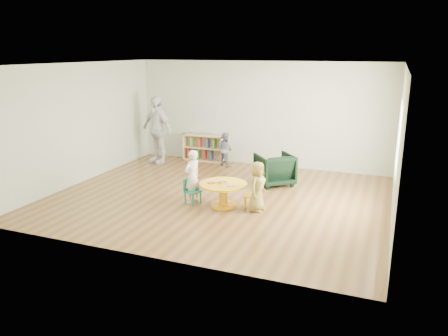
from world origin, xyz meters
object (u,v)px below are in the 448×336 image
(armchair, at_px, (275,169))
(child_left, at_px, (192,177))
(bookshelf, at_px, (204,148))
(kid_chair_left, at_px, (191,190))
(kid_chair_right, at_px, (253,195))
(toddler, at_px, (225,149))
(child_right, at_px, (257,187))
(activity_table, at_px, (223,190))
(adult_caretaker, at_px, (157,130))

(armchair, xyz_separation_m, child_left, (-1.25, -1.85, 0.19))
(child_left, bearing_deg, bookshelf, -140.06)
(kid_chair_left, xyz_separation_m, kid_chair_right, (1.27, 0.19, -0.00))
(bookshelf, bearing_deg, toddler, -22.07)
(kid_chair_right, bearing_deg, child_right, -144.61)
(kid_chair_left, bearing_deg, armchair, 165.50)
(kid_chair_right, height_order, bookshelf, bookshelf)
(kid_chair_left, height_order, bookshelf, bookshelf)
(armchair, bearing_deg, activity_table, 33.38)
(kid_chair_right, height_order, toddler, toddler)
(activity_table, distance_m, adult_caretaker, 4.07)
(adult_caretaker, bearing_deg, child_right, -16.70)
(armchair, relative_size, adult_caretaker, 0.43)
(kid_chair_right, relative_size, bookshelf, 0.43)
(bookshelf, relative_size, child_left, 1.07)
(kid_chair_right, xyz_separation_m, bookshelf, (-2.50, 3.22, 0.09))
(bookshelf, xyz_separation_m, armchair, (2.49, -1.52, 0.00))
(toddler, bearing_deg, child_right, 143.87)
(activity_table, xyz_separation_m, child_right, (0.71, -0.00, 0.17))
(bookshelf, xyz_separation_m, adult_caretaker, (-1.10, -0.68, 0.57))
(child_right, relative_size, adult_caretaker, 0.53)
(activity_table, bearing_deg, adult_caretaker, 138.64)
(kid_chair_left, relative_size, kid_chair_right, 1.00)
(child_right, bearing_deg, armchair, 10.44)
(kid_chair_left, relative_size, adult_caretaker, 0.28)
(armchair, distance_m, child_left, 2.24)
(armchair, distance_m, child_right, 1.83)
(bookshelf, height_order, child_left, child_left)
(kid_chair_left, height_order, toddler, toddler)
(toddler, relative_size, adult_caretaker, 0.49)
(armchair, bearing_deg, kid_chair_left, 17.26)
(kid_chair_right, xyz_separation_m, armchair, (-0.01, 1.70, 0.09))
(bookshelf, xyz_separation_m, toddler, (0.78, -0.32, 0.10))
(kid_chair_left, xyz_separation_m, child_right, (1.40, 0.06, 0.22))
(activity_table, relative_size, child_right, 0.97)
(bookshelf, bearing_deg, kid_chair_left, -70.10)
(kid_chair_left, xyz_separation_m, armchair, (1.26, 1.88, 0.09))
(child_right, bearing_deg, toddler, 37.71)
(armchair, relative_size, toddler, 0.88)
(kid_chair_left, distance_m, kid_chair_right, 1.29)
(activity_table, distance_m, kid_chair_right, 0.61)
(activity_table, bearing_deg, kid_chair_right, 11.29)
(armchair, height_order, toddler, toddler)
(toddler, distance_m, adult_caretaker, 1.98)
(kid_chair_right, distance_m, adult_caretaker, 4.46)
(child_left, bearing_deg, activity_table, 112.50)
(adult_caretaker, bearing_deg, activity_table, -22.56)
(child_left, height_order, child_right, child_left)
(kid_chair_left, relative_size, armchair, 0.65)
(child_left, bearing_deg, child_right, 110.86)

